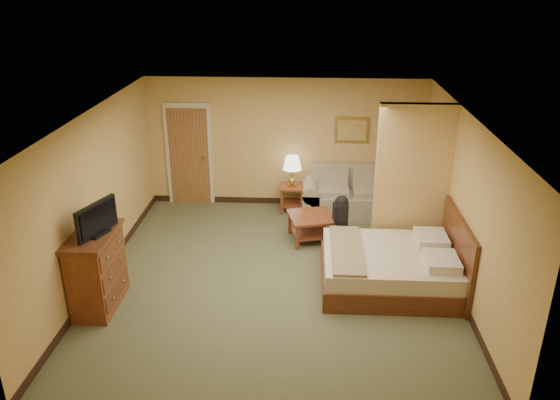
# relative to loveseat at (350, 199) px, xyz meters

# --- Properties ---
(floor) EXTENTS (6.00, 6.00, 0.00)m
(floor) POSITION_rel_loveseat_xyz_m (-1.30, -2.58, -0.31)
(floor) COLOR #545939
(floor) RESTS_ON ground
(ceiling) EXTENTS (6.00, 6.00, 0.00)m
(ceiling) POSITION_rel_loveseat_xyz_m (-1.30, -2.58, 2.29)
(ceiling) COLOR white
(ceiling) RESTS_ON back_wall
(back_wall) EXTENTS (5.50, 0.02, 2.60)m
(back_wall) POSITION_rel_loveseat_xyz_m (-1.30, 0.42, 0.99)
(back_wall) COLOR tan
(back_wall) RESTS_ON floor
(left_wall) EXTENTS (0.02, 6.00, 2.60)m
(left_wall) POSITION_rel_loveseat_xyz_m (-4.05, -2.58, 0.99)
(left_wall) COLOR tan
(left_wall) RESTS_ON floor
(right_wall) EXTENTS (0.02, 6.00, 2.60)m
(right_wall) POSITION_rel_loveseat_xyz_m (1.45, -2.58, 0.99)
(right_wall) COLOR tan
(right_wall) RESTS_ON floor
(partition) EXTENTS (1.20, 0.15, 2.60)m
(partition) POSITION_rel_loveseat_xyz_m (0.85, -1.65, 0.99)
(partition) COLOR tan
(partition) RESTS_ON floor
(door) EXTENTS (0.94, 0.16, 2.10)m
(door) POSITION_rel_loveseat_xyz_m (-3.25, 0.39, 0.73)
(door) COLOR beige
(door) RESTS_ON floor
(baseboard) EXTENTS (5.50, 0.02, 0.12)m
(baseboard) POSITION_rel_loveseat_xyz_m (-1.30, 0.41, -0.25)
(baseboard) COLOR black
(baseboard) RESTS_ON floor
(loveseat) EXTENTS (1.87, 0.87, 0.95)m
(loveseat) POSITION_rel_loveseat_xyz_m (0.00, 0.00, 0.00)
(loveseat) COLOR tan
(loveseat) RESTS_ON floor
(side_table) EXTENTS (0.48, 0.48, 0.53)m
(side_table) POSITION_rel_loveseat_xyz_m (-1.15, 0.07, 0.04)
(side_table) COLOR maroon
(side_table) RESTS_ON floor
(table_lamp) EXTENTS (0.37, 0.37, 0.61)m
(table_lamp) POSITION_rel_loveseat_xyz_m (-1.15, 0.07, 0.69)
(table_lamp) COLOR #B79543
(table_lamp) RESTS_ON side_table
(coffee_table) EXTENTS (0.90, 0.90, 0.48)m
(coffee_table) POSITION_rel_loveseat_xyz_m (-0.77, -1.22, 0.04)
(coffee_table) COLOR maroon
(coffee_table) RESTS_ON floor
(wall_picture) EXTENTS (0.67, 0.04, 0.52)m
(wall_picture) POSITION_rel_loveseat_xyz_m (0.00, 0.40, 1.29)
(wall_picture) COLOR #B78E3F
(wall_picture) RESTS_ON back_wall
(dresser) EXTENTS (0.57, 1.08, 1.15)m
(dresser) POSITION_rel_loveseat_xyz_m (-3.77, -3.47, 0.27)
(dresser) COLOR maroon
(dresser) RESTS_ON floor
(tv) EXTENTS (0.31, 0.73, 0.46)m
(tv) POSITION_rel_loveseat_xyz_m (-3.67, -3.47, 1.06)
(tv) COLOR black
(tv) RESTS_ON dresser
(bed) EXTENTS (2.09, 1.77, 1.15)m
(bed) POSITION_rel_loveseat_xyz_m (0.52, -2.68, 0.00)
(bed) COLOR #4F2512
(bed) RESTS_ON floor
(backpack) EXTENTS (0.23, 0.30, 0.49)m
(backpack) POSITION_rel_loveseat_xyz_m (-0.27, -1.67, 0.51)
(backpack) COLOR black
(backpack) RESTS_ON bed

